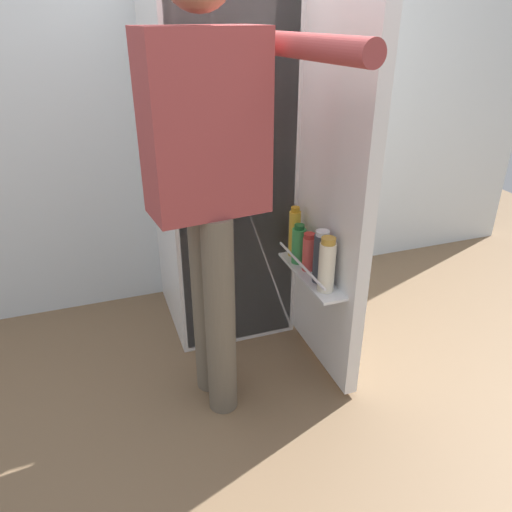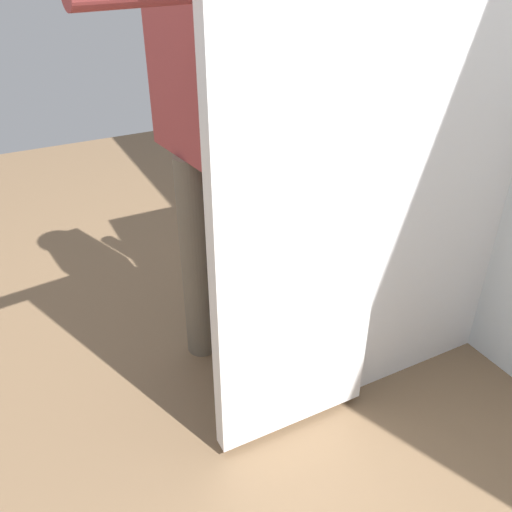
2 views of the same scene
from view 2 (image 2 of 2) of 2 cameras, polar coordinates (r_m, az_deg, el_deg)
name	(u,v)px [view 2 (image 2 of 2)]	position (r m, az deg, el deg)	size (l,w,h in m)	color
ground_plane	(257,366)	(2.27, 0.15, -11.51)	(6.20, 6.20, 0.00)	brown
kitchen_wall	(485,31)	(2.27, 23.07, 21.03)	(4.40, 0.10, 2.45)	silver
refrigerator	(385,153)	(2.05, 13.49, 10.56)	(0.64, 1.19, 1.69)	white
person	(207,102)	(1.88, -5.19, 15.93)	(0.60, 0.70, 1.73)	#665B4C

